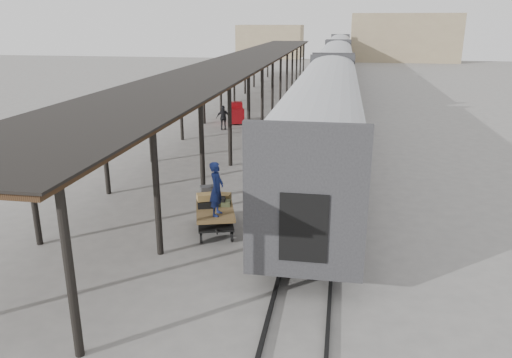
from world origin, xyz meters
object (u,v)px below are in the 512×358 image
object	(u,v)px
baggage_cart	(215,213)
pedestrian	(223,118)
porter	(217,189)
luggage_tug	(236,114)

from	to	relation	value
baggage_cart	pedestrian	world-z (taller)	pedestrian
pedestrian	baggage_cart	bearing A→B (deg)	88.14
baggage_cart	porter	xyz separation A→B (m)	(0.25, -0.65, 1.11)
porter	baggage_cart	bearing A→B (deg)	24.47
baggage_cart	luggage_tug	size ratio (longest dim) A/B	1.46
baggage_cart	pedestrian	bearing A→B (deg)	85.76
baggage_cart	porter	bearing A→B (deg)	-85.50
baggage_cart	pedestrian	xyz separation A→B (m)	(-3.52, 16.14, 0.16)
luggage_tug	porter	size ratio (longest dim) A/B	1.02
luggage_tug	porter	bearing A→B (deg)	-97.50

